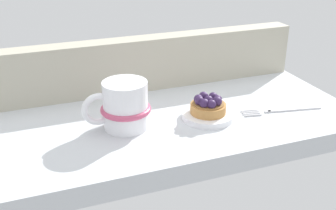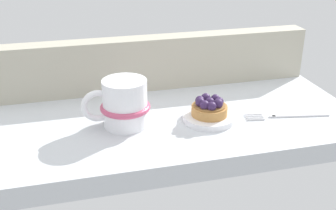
{
  "view_description": "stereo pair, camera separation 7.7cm",
  "coord_description": "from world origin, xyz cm",
  "px_view_note": "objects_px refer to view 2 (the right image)",
  "views": [
    {
      "loc": [
        -26.31,
        -68.75,
        35.76
      ],
      "look_at": [
        -1.55,
        -2.96,
        3.6
      ],
      "focal_mm": 44.74,
      "sensor_mm": 36.0,
      "label": 1
    },
    {
      "loc": [
        -18.94,
        -71.07,
        35.76
      ],
      "look_at": [
        -1.55,
        -2.96,
        3.6
      ],
      "focal_mm": 44.74,
      "sensor_mm": 36.0,
      "label": 2
    }
  ],
  "objects_px": {
    "coffee_mug": "(124,104)",
    "raspberry_tart": "(209,107)",
    "dessert_plate": "(209,117)",
    "dessert_fork": "(286,115)"
  },
  "relations": [
    {
      "from": "dessert_plate",
      "to": "coffee_mug",
      "type": "relative_size",
      "value": 0.79
    },
    {
      "from": "coffee_mug",
      "to": "dessert_fork",
      "type": "bearing_deg",
      "value": -7.94
    },
    {
      "from": "coffee_mug",
      "to": "dessert_fork",
      "type": "relative_size",
      "value": 0.76
    },
    {
      "from": "dessert_fork",
      "to": "dessert_plate",
      "type": "bearing_deg",
      "value": 170.85
    },
    {
      "from": "dessert_plate",
      "to": "raspberry_tart",
      "type": "xyz_separation_m",
      "value": [
        -0.0,
        -0.0,
        0.02
      ]
    },
    {
      "from": "coffee_mug",
      "to": "dessert_plate",
      "type": "bearing_deg",
      "value": -6.8
    },
    {
      "from": "dessert_plate",
      "to": "raspberry_tart",
      "type": "height_order",
      "value": "raspberry_tart"
    },
    {
      "from": "dessert_plate",
      "to": "raspberry_tart",
      "type": "relative_size",
      "value": 1.47
    },
    {
      "from": "raspberry_tart",
      "to": "coffee_mug",
      "type": "relative_size",
      "value": 0.54
    },
    {
      "from": "coffee_mug",
      "to": "raspberry_tart",
      "type": "bearing_deg",
      "value": -6.82
    }
  ]
}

